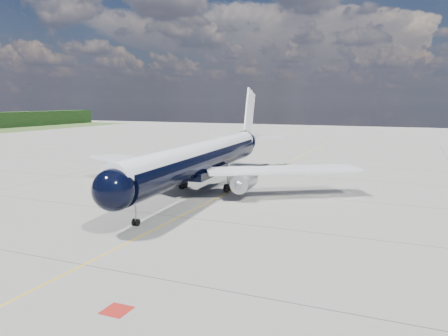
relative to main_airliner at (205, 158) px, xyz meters
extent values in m
plane|color=gray|center=(3.56, 6.22, -4.56)|extent=(320.00, 320.00, 0.00)
cube|color=yellow|center=(3.56, 1.22, -4.55)|extent=(0.16, 160.00, 0.01)
cube|color=maroon|center=(10.36, -33.78, -4.55)|extent=(1.60, 1.60, 0.01)
cylinder|color=black|center=(0.10, -1.41, -0.20)|extent=(6.62, 39.59, 3.94)
sphere|color=black|center=(1.51, -22.10, -0.20)|extent=(4.20, 4.20, 3.94)
cone|color=black|center=(-1.57, 22.90, 0.42)|extent=(4.43, 7.51, 3.94)
cylinder|color=white|center=(0.10, -1.41, 0.78)|extent=(5.90, 41.60, 3.07)
cube|color=black|center=(1.53, -22.31, 0.37)|extent=(2.57, 1.41, 0.57)
cube|color=white|center=(-10.87, -0.60, -1.14)|extent=(20.29, 12.86, 0.33)
cube|color=white|center=(10.85, 0.88, -1.14)|extent=(19.64, 14.93, 0.33)
cube|color=black|center=(0.10, -1.41, -1.65)|extent=(5.05, 10.64, 1.04)
cylinder|color=#BABAC2|center=(-6.49, -3.94, -2.33)|extent=(2.64, 4.92, 2.32)
cylinder|color=#BABAC2|center=(6.96, -3.02, -2.33)|extent=(2.64, 4.92, 2.32)
sphere|color=gray|center=(-6.34, -6.11, -2.33)|extent=(1.22, 1.22, 1.14)
sphere|color=gray|center=(7.11, -5.19, -2.33)|extent=(1.22, 1.22, 1.14)
cube|color=white|center=(-6.50, -3.73, -1.55)|extent=(0.45, 3.33, 1.14)
cube|color=white|center=(6.95, -2.81, -1.55)|extent=(0.45, 3.33, 1.14)
cube|color=white|center=(-1.53, 22.39, 5.71)|extent=(0.78, 6.59, 8.84)
cube|color=white|center=(-1.57, 22.90, 1.25)|extent=(13.68, 4.23, 0.23)
cylinder|color=gray|center=(1.27, -18.48, -3.26)|extent=(0.20, 0.20, 2.18)
cylinder|color=black|center=(1.06, -18.50, -4.20)|extent=(0.24, 0.74, 0.73)
cylinder|color=black|center=(1.47, -18.47, -4.20)|extent=(0.24, 0.74, 0.73)
cylinder|color=gray|center=(-3.32, -0.09, -3.16)|extent=(0.29, 0.29, 1.97)
cylinder|color=gray|center=(3.30, 0.37, -3.16)|extent=(0.29, 0.29, 1.97)
cylinder|color=black|center=(-3.28, -0.65, -3.99)|extent=(0.54, 1.17, 1.14)
cylinder|color=black|center=(-3.36, 0.48, -3.99)|extent=(0.54, 1.17, 1.14)
cylinder|color=black|center=(3.34, -0.20, -3.99)|extent=(0.54, 1.17, 1.14)
cylinder|color=black|center=(3.26, 0.94, -3.99)|extent=(0.54, 1.17, 1.14)
camera|label=1|loc=(25.74, -53.62, 7.76)|focal=35.00mm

